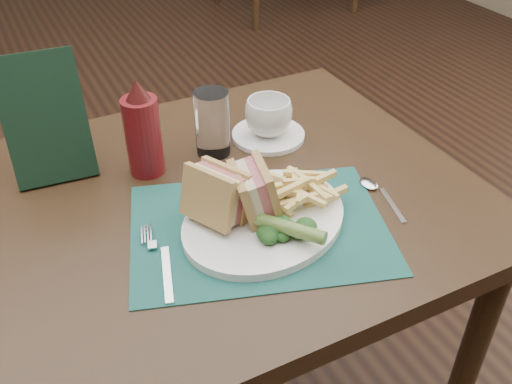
# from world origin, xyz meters

# --- Properties ---
(floor) EXTENTS (7.00, 7.00, 0.00)m
(floor) POSITION_xyz_m (0.00, 0.00, 0.00)
(floor) COLOR black
(floor) RESTS_ON ground
(table_main) EXTENTS (0.90, 0.75, 0.75)m
(table_main) POSITION_xyz_m (0.00, -0.50, 0.38)
(table_main) COLOR black
(table_main) RESTS_ON ground
(placemat) EXTENTS (0.49, 0.41, 0.00)m
(placemat) POSITION_xyz_m (0.01, -0.62, 0.75)
(placemat) COLOR #174A44
(placemat) RESTS_ON table_main
(plate) EXTENTS (0.37, 0.33, 0.01)m
(plate) POSITION_xyz_m (0.03, -0.61, 0.76)
(plate) COLOR white
(plate) RESTS_ON placemat
(sandwich_half_a) EXTENTS (0.11, 0.12, 0.10)m
(sandwich_half_a) POSITION_xyz_m (-0.06, -0.59, 0.82)
(sandwich_half_a) COLOR tan
(sandwich_half_a) RESTS_ON plate
(sandwich_half_b) EXTENTS (0.09, 0.11, 0.10)m
(sandwich_half_b) POSITION_xyz_m (-0.00, -0.60, 0.81)
(sandwich_half_b) COLOR tan
(sandwich_half_b) RESTS_ON plate
(kale_garnish) EXTENTS (0.11, 0.08, 0.03)m
(kale_garnish) POSITION_xyz_m (0.04, -0.67, 0.78)
(kale_garnish) COLOR #153814
(kale_garnish) RESTS_ON plate
(pickle_spear) EXTENTS (0.09, 0.11, 0.03)m
(pickle_spear) POSITION_xyz_m (0.04, -0.68, 0.79)
(pickle_spear) COLOR #4F722B
(pickle_spear) RESTS_ON plate
(fries_pile) EXTENTS (0.18, 0.20, 0.05)m
(fries_pile) POSITION_xyz_m (0.11, -0.60, 0.79)
(fries_pile) COLOR #E1C570
(fries_pile) RESTS_ON plate
(fork) EXTENTS (0.08, 0.17, 0.01)m
(fork) POSITION_xyz_m (-0.16, -0.63, 0.76)
(fork) COLOR silver
(fork) RESTS_ON placemat
(spoon) EXTENTS (0.07, 0.15, 0.01)m
(spoon) POSITION_xyz_m (0.25, -0.65, 0.76)
(spoon) COLOR silver
(spoon) RESTS_ON table_main
(saucer) EXTENTS (0.18, 0.18, 0.01)m
(saucer) POSITION_xyz_m (0.17, -0.37, 0.76)
(saucer) COLOR white
(saucer) RESTS_ON table_main
(coffee_cup) EXTENTS (0.11, 0.11, 0.08)m
(coffee_cup) POSITION_xyz_m (0.17, -0.37, 0.80)
(coffee_cup) COLOR white
(coffee_cup) RESTS_ON saucer
(drinking_glass) EXTENTS (0.09, 0.09, 0.13)m
(drinking_glass) POSITION_xyz_m (0.04, -0.37, 0.81)
(drinking_glass) COLOR white
(drinking_glass) RESTS_ON table_main
(ketchup_bottle) EXTENTS (0.08, 0.08, 0.19)m
(ketchup_bottle) POSITION_xyz_m (-0.10, -0.37, 0.84)
(ketchup_bottle) COLOR #590F13
(ketchup_bottle) RESTS_ON table_main
(check_presenter) EXTENTS (0.15, 0.10, 0.23)m
(check_presenter) POSITION_xyz_m (-0.25, -0.30, 0.86)
(check_presenter) COLOR black
(check_presenter) RESTS_ON table_main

